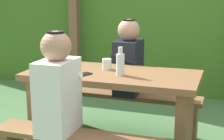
% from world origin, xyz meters
% --- Properties ---
extents(hedge_backdrop, '(6.40, 0.67, 2.10)m').
position_xyz_m(hedge_backdrop, '(0.00, 2.30, 1.05)').
color(hedge_backdrop, '#3C6D21').
rests_on(hedge_backdrop, ground_plane).
extents(pergola_post_left, '(0.12, 0.12, 1.91)m').
position_xyz_m(pergola_post_left, '(-1.14, 1.77, 0.96)').
color(pergola_post_left, brown).
rests_on(pergola_post_left, ground_plane).
extents(picnic_table, '(1.40, 0.64, 0.75)m').
position_xyz_m(picnic_table, '(0.00, 0.00, 0.51)').
color(picnic_table, brown).
rests_on(picnic_table, ground_plane).
extents(bench_far, '(1.40, 0.24, 0.42)m').
position_xyz_m(bench_far, '(0.00, 0.53, 0.30)').
color(bench_far, brown).
rests_on(bench_far, ground_plane).
extents(person_white_shirt, '(0.25, 0.35, 0.72)m').
position_xyz_m(person_white_shirt, '(-0.22, -0.53, 0.75)').
color(person_white_shirt, white).
rests_on(person_white_shirt, bench_near).
extents(person_black_coat, '(0.25, 0.35, 0.72)m').
position_xyz_m(person_black_coat, '(-0.01, 0.53, 0.75)').
color(person_black_coat, black).
rests_on(person_black_coat, bench_far).
extents(drinking_glass, '(0.08, 0.08, 0.09)m').
position_xyz_m(drinking_glass, '(-0.08, 0.09, 0.80)').
color(drinking_glass, silver).
rests_on(drinking_glass, picnic_table).
extents(bottle_left, '(0.07, 0.07, 0.22)m').
position_xyz_m(bottle_left, '(0.09, -0.07, 0.84)').
color(bottle_left, silver).
rests_on(bottle_left, picnic_table).
extents(cell_phone, '(0.12, 0.16, 0.01)m').
position_xyz_m(cell_phone, '(-0.19, -0.16, 0.76)').
color(cell_phone, black).
rests_on(cell_phone, picnic_table).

